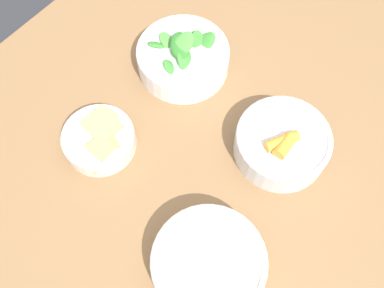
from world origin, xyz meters
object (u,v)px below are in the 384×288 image
at_px(bowl_carrots, 282,143).
at_px(bowl_cookies, 99,139).
at_px(bowl_greens, 183,57).
at_px(bowl_beans_hotdog, 209,264).

relative_size(bowl_carrots, bowl_cookies, 1.28).
height_order(bowl_carrots, bowl_cookies, bowl_carrots).
distance_m(bowl_greens, bowl_cookies, 0.23).
bearing_deg(bowl_carrots, bowl_cookies, -53.81).
distance_m(bowl_carrots, bowl_beans_hotdog, 0.24).
xyz_separation_m(bowl_carrots, bowl_greens, (-0.04, -0.25, -0.00)).
bearing_deg(bowl_greens, bowl_carrots, 81.17).
height_order(bowl_beans_hotdog, bowl_cookies, bowl_beans_hotdog).
height_order(bowl_carrots, bowl_greens, bowl_greens).
bearing_deg(bowl_beans_hotdog, bowl_cookies, -100.59).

